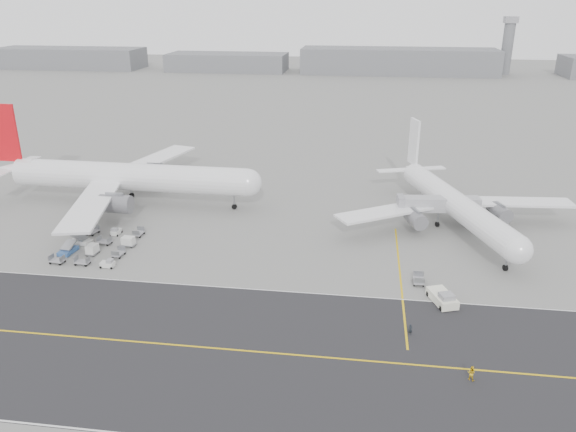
# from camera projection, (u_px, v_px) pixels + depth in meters

# --- Properties ---
(ground) EXTENTS (700.00, 700.00, 0.00)m
(ground) POSITION_uv_depth(u_px,v_px,m) (209.00, 279.00, 88.50)
(ground) COLOR gray
(ground) RESTS_ON ground
(taxiway) EXTENTS (220.00, 59.00, 0.03)m
(taxiway) POSITION_uv_depth(u_px,v_px,m) (209.00, 348.00, 71.28)
(taxiway) COLOR #262628
(taxiway) RESTS_ON ground
(horizon_buildings) EXTENTS (520.00, 28.00, 28.00)m
(horizon_buildings) POSITION_uv_depth(u_px,v_px,m) (380.00, 73.00, 324.31)
(horizon_buildings) COLOR slate
(horizon_buildings) RESTS_ON ground
(control_tower) EXTENTS (7.00, 7.00, 31.25)m
(control_tower) POSITION_uv_depth(u_px,v_px,m) (508.00, 45.00, 313.98)
(control_tower) COLOR slate
(control_tower) RESTS_ON ground
(airliner_a) EXTENTS (60.02, 59.35, 20.70)m
(airliner_a) POSITION_uv_depth(u_px,v_px,m) (124.00, 177.00, 118.93)
(airliner_a) COLOR white
(airliner_a) RESTS_ON ground
(airliner_b) EXTENTS (45.74, 46.61, 16.70)m
(airliner_b) POSITION_uv_depth(u_px,v_px,m) (454.00, 203.00, 107.24)
(airliner_b) COLOR white
(airliner_b) RESTS_ON ground
(pushback_tug) EXTENTS (4.37, 7.26, 2.07)m
(pushback_tug) POSITION_uv_depth(u_px,v_px,m) (443.00, 298.00, 81.40)
(pushback_tug) COLOR white
(pushback_tug) RESTS_ON ground
(jet_bridge) EXTENTS (16.65, 4.93, 6.22)m
(jet_bridge) POSITION_uv_depth(u_px,v_px,m) (440.00, 206.00, 107.14)
(jet_bridge) COLOR gray
(jet_bridge) RESTS_ON ground
(gse_cluster) EXTENTS (18.79, 21.99, 1.85)m
(gse_cluster) POSITION_uv_depth(u_px,v_px,m) (99.00, 249.00, 99.08)
(gse_cluster) COLOR #9F9EA4
(gse_cluster) RESTS_ON ground
(stray_dolly) EXTENTS (1.66, 2.65, 1.61)m
(stray_dolly) POSITION_uv_depth(u_px,v_px,m) (418.00, 284.00, 87.22)
(stray_dolly) COLOR silver
(stray_dolly) RESTS_ON ground
(ground_crew_a) EXTENTS (0.59, 0.41, 1.56)m
(ground_crew_a) POSITION_uv_depth(u_px,v_px,m) (410.00, 330.00, 73.74)
(ground_crew_a) COLOR black
(ground_crew_a) RESTS_ON ground
(ground_crew_b) EXTENTS (1.12, 1.02, 1.86)m
(ground_crew_b) POSITION_uv_depth(u_px,v_px,m) (471.00, 373.00, 65.03)
(ground_crew_b) COLOR gold
(ground_crew_b) RESTS_ON ground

